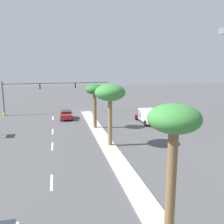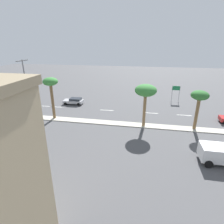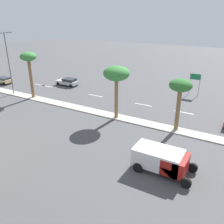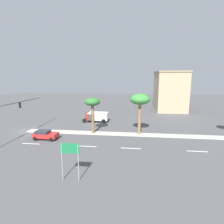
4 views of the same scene
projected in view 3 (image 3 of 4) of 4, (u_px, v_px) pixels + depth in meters
ground_plane at (91, 111)px, 35.05m from camera, size 160.00×160.00×0.00m
median_curb at (54, 102)px, 38.24m from camera, size 1.80×63.31×0.12m
lane_stripe_leading at (184, 113)px, 34.54m from camera, size 0.20×2.80×0.01m
lane_stripe_near at (143, 105)px, 37.43m from camera, size 0.20×2.80×0.01m
lane_stripe_far at (96, 96)px, 41.49m from camera, size 0.20×2.80×0.01m
lane_stripe_right at (40, 85)px, 47.54m from camera, size 0.20×2.80×0.01m
lane_stripe_trailing at (47, 86)px, 46.63m from camera, size 0.20×2.80×0.01m
directional_road_sign at (195, 79)px, 40.76m from camera, size 0.10×1.78×3.73m
palm_tree_leading at (180, 88)px, 27.41m from camera, size 2.64×2.64×6.29m
palm_tree_inboard at (116, 75)px, 30.49m from camera, size 3.40×3.40×7.00m
palm_tree_rear at (29, 60)px, 38.12m from camera, size 2.56×2.56×7.44m
street_lamp_right at (8, 59)px, 39.94m from camera, size 2.90×0.24×10.31m
sedan_silver_near at (68, 82)px, 46.98m from camera, size 2.21×4.44×1.41m
sedan_tan_inboard at (2, 80)px, 48.25m from camera, size 2.12×4.18×1.29m
box_truck at (163, 159)px, 21.43m from camera, size 2.68×5.50×2.11m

